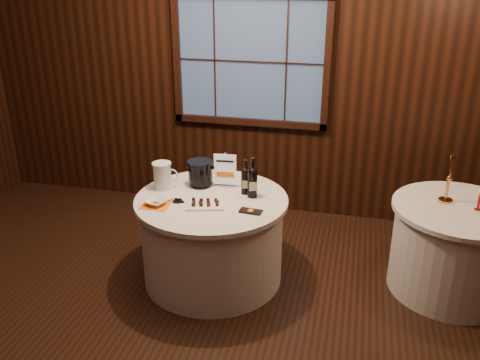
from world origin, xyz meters
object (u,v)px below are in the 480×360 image
(glass_pitcher, at_px, (163,176))
(grape_bunch, at_px, (178,201))
(side_table, at_px, (454,249))
(chocolate_plate, at_px, (205,204))
(red_candle, at_px, (479,202))
(brass_candlestick, at_px, (448,185))
(main_table, at_px, (212,238))
(port_bottle_right, at_px, (252,180))
(cracker_bowl, at_px, (156,202))
(chocolate_box, at_px, (251,211))
(sign_stand, at_px, (225,175))
(ice_bucket, at_px, (200,173))
(port_bottle_left, at_px, (245,179))

(glass_pitcher, bearing_deg, grape_bunch, -63.66)
(side_table, xyz_separation_m, grape_bunch, (-2.24, -0.45, 0.40))
(chocolate_plate, bearing_deg, red_candle, 11.24)
(brass_candlestick, relative_size, red_candle, 2.29)
(main_table, xyz_separation_m, side_table, (2.00, 0.30, 0.00))
(glass_pitcher, height_order, red_candle, glass_pitcher)
(brass_candlestick, bearing_deg, red_candle, -27.36)
(port_bottle_right, height_order, cracker_bowl, port_bottle_right)
(grape_bunch, xyz_separation_m, glass_pitcher, (-0.22, 0.24, 0.10))
(cracker_bowl, bearing_deg, red_candle, 11.17)
(chocolate_box, height_order, cracker_bowl, cracker_bowl)
(sign_stand, bearing_deg, chocolate_plate, -103.02)
(sign_stand, distance_m, grape_bunch, 0.51)
(sign_stand, relative_size, ice_bucket, 1.37)
(sign_stand, distance_m, ice_bucket, 0.22)
(port_bottle_left, bearing_deg, chocolate_plate, -141.93)
(port_bottle_right, relative_size, glass_pitcher, 1.46)
(port_bottle_left, bearing_deg, glass_pitcher, 173.02)
(side_table, relative_size, ice_bucket, 4.74)
(sign_stand, xyz_separation_m, grape_bunch, (-0.29, -0.40, -0.09))
(ice_bucket, bearing_deg, cracker_bowl, -116.94)
(sign_stand, relative_size, chocolate_plate, 0.90)
(main_table, height_order, grape_bunch, grape_bunch)
(side_table, height_order, cracker_bowl, cracker_bowl)
(chocolate_box, distance_m, cracker_bowl, 0.77)
(sign_stand, relative_size, grape_bunch, 2.11)
(ice_bucket, height_order, cracker_bowl, ice_bucket)
(ice_bucket, relative_size, brass_candlestick, 0.56)
(main_table, relative_size, glass_pitcher, 5.43)
(side_table, relative_size, grape_bunch, 7.28)
(ice_bucket, distance_m, glass_pitcher, 0.33)
(chocolate_plate, bearing_deg, main_table, 87.15)
(port_bottle_right, bearing_deg, cracker_bowl, -175.54)
(glass_pitcher, bearing_deg, ice_bucket, 8.08)
(port_bottle_left, bearing_deg, main_table, -160.17)
(glass_pitcher, bearing_deg, brass_candlestick, -9.24)
(chocolate_plate, bearing_deg, chocolate_box, -3.80)
(sign_stand, xyz_separation_m, cracker_bowl, (-0.45, -0.48, -0.08))
(side_table, bearing_deg, chocolate_plate, -167.25)
(grape_bunch, bearing_deg, chocolate_plate, -1.18)
(chocolate_box, xyz_separation_m, glass_pitcher, (-0.84, 0.27, 0.11))
(port_bottle_left, distance_m, cracker_bowl, 0.76)
(sign_stand, bearing_deg, brass_candlestick, -0.71)
(port_bottle_left, bearing_deg, cracker_bowl, -161.32)
(ice_bucket, bearing_deg, grape_bunch, -101.05)
(main_table, bearing_deg, red_candle, 7.20)
(port_bottle_left, distance_m, port_bottle_right, 0.09)
(main_table, bearing_deg, port_bottle_left, 31.84)
(grape_bunch, xyz_separation_m, cracker_bowl, (-0.16, -0.08, 0.01))
(port_bottle_left, distance_m, chocolate_box, 0.38)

